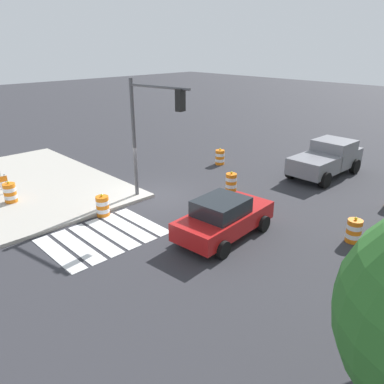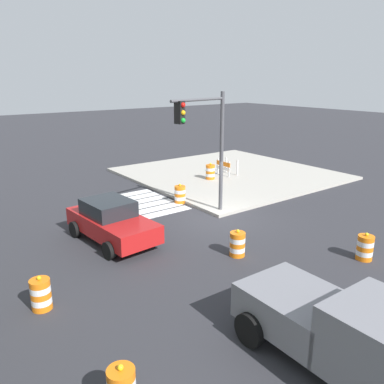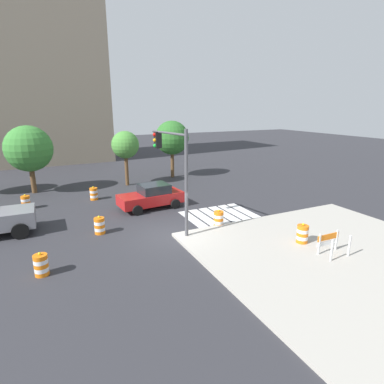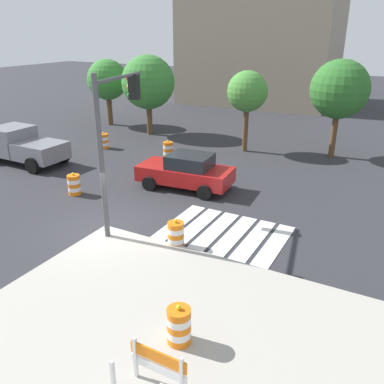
{
  "view_description": "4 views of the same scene",
  "coord_description": "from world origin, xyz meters",
  "px_view_note": "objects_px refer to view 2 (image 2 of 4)",
  "views": [
    {
      "loc": [
        10.68,
        13.73,
        7.1
      ],
      "look_at": [
        0.8,
        3.48,
        1.48
      ],
      "focal_mm": 35.62,
      "sensor_mm": 36.0,
      "label": 1
    },
    {
      "loc": [
        -12.89,
        11.11,
        6.26
      ],
      "look_at": [
        1.08,
        0.74,
        1.14
      ],
      "focal_mm": 36.67,
      "sensor_mm": 36.0,
      "label": 2
    },
    {
      "loc": [
        -5.77,
        -14.45,
        6.7
      ],
      "look_at": [
        2.22,
        2.1,
        1.65
      ],
      "focal_mm": 29.29,
      "sensor_mm": 36.0,
      "label": 3
    },
    {
      "loc": [
        9.2,
        -10.31,
        6.91
      ],
      "look_at": [
        1.89,
        3.24,
        0.68
      ],
      "focal_mm": 38.08,
      "sensor_mm": 36.0,
      "label": 4
    }
  ],
  "objects_px": {
    "traffic_barrel_on_sidewalk": "(210,172)",
    "traffic_barrel_median_near": "(180,194)",
    "traffic_light_pole": "(206,133)",
    "traffic_barrel_far_curb": "(41,294)",
    "traffic_barrel_median_far": "(237,244)",
    "construction_barricade": "(225,166)",
    "traffic_barrel_crosswalk_end": "(365,248)",
    "sports_car": "(111,221)",
    "pickup_truck": "(354,338)"
  },
  "relations": [
    {
      "from": "traffic_barrel_on_sidewalk",
      "to": "traffic_barrel_median_near",
      "type": "bearing_deg",
      "value": 121.39
    },
    {
      "from": "traffic_barrel_median_near",
      "to": "traffic_light_pole",
      "type": "xyz_separation_m",
      "value": [
        -2.58,
        0.4,
        3.46
      ]
    },
    {
      "from": "traffic_barrel_median_near",
      "to": "traffic_barrel_far_curb",
      "type": "distance_m",
      "value": 10.28
    },
    {
      "from": "traffic_barrel_median_far",
      "to": "construction_barricade",
      "type": "relative_size",
      "value": 0.78
    },
    {
      "from": "traffic_barrel_crosswalk_end",
      "to": "traffic_light_pole",
      "type": "distance_m",
      "value": 7.78
    },
    {
      "from": "sports_car",
      "to": "traffic_barrel_median_far",
      "type": "bearing_deg",
      "value": -142.83
    },
    {
      "from": "traffic_barrel_crosswalk_end",
      "to": "construction_barricade",
      "type": "height_order",
      "value": "construction_barricade"
    },
    {
      "from": "pickup_truck",
      "to": "construction_barricade",
      "type": "bearing_deg",
      "value": -32.42
    },
    {
      "from": "traffic_barrel_far_curb",
      "to": "construction_barricade",
      "type": "distance_m",
      "value": 16.35
    },
    {
      "from": "sports_car",
      "to": "traffic_barrel_far_curb",
      "type": "bearing_deg",
      "value": 131.27
    },
    {
      "from": "traffic_barrel_median_near",
      "to": "traffic_barrel_median_far",
      "type": "xyz_separation_m",
      "value": [
        -6.35,
        1.9,
        0.0
      ]
    },
    {
      "from": "traffic_barrel_on_sidewalk",
      "to": "traffic_light_pole",
      "type": "relative_size",
      "value": 0.19
    },
    {
      "from": "traffic_barrel_median_near",
      "to": "traffic_light_pole",
      "type": "distance_m",
      "value": 4.33
    },
    {
      "from": "construction_barricade",
      "to": "traffic_barrel_far_curb",
      "type": "bearing_deg",
      "value": 120.55
    },
    {
      "from": "pickup_truck",
      "to": "traffic_barrel_median_far",
      "type": "xyz_separation_m",
      "value": [
        5.87,
        -2.14,
        -0.52
      ]
    },
    {
      "from": "sports_car",
      "to": "traffic_light_pole",
      "type": "height_order",
      "value": "traffic_light_pole"
    },
    {
      "from": "traffic_barrel_median_far",
      "to": "traffic_barrel_on_sidewalk",
      "type": "relative_size",
      "value": 1.0
    },
    {
      "from": "traffic_barrel_far_curb",
      "to": "traffic_light_pole",
      "type": "height_order",
      "value": "traffic_light_pole"
    },
    {
      "from": "traffic_barrel_median_far",
      "to": "traffic_barrel_on_sidewalk",
      "type": "xyz_separation_m",
      "value": [
        8.79,
        -5.9,
        0.15
      ]
    },
    {
      "from": "traffic_barrel_median_far",
      "to": "traffic_light_pole",
      "type": "relative_size",
      "value": 0.19
    },
    {
      "from": "traffic_light_pole",
      "to": "traffic_barrel_crosswalk_end",
      "type": "bearing_deg",
      "value": -163.93
    },
    {
      "from": "traffic_barrel_median_near",
      "to": "pickup_truck",
      "type": "bearing_deg",
      "value": 161.74
    },
    {
      "from": "traffic_barrel_crosswalk_end",
      "to": "traffic_barrel_median_near",
      "type": "bearing_deg",
      "value": 9.33
    },
    {
      "from": "sports_car",
      "to": "traffic_light_pole",
      "type": "distance_m",
      "value": 5.49
    },
    {
      "from": "traffic_barrel_on_sidewalk",
      "to": "sports_car",
      "type": "bearing_deg",
      "value": 118.22
    },
    {
      "from": "traffic_barrel_median_near",
      "to": "traffic_barrel_far_curb",
      "type": "xyz_separation_m",
      "value": [
        -5.6,
        8.63,
        0.0
      ]
    },
    {
      "from": "traffic_barrel_median_near",
      "to": "construction_barricade",
      "type": "distance_m",
      "value": 6.1
    },
    {
      "from": "pickup_truck",
      "to": "traffic_barrel_median_far",
      "type": "bearing_deg",
      "value": -19.99
    },
    {
      "from": "traffic_barrel_on_sidewalk",
      "to": "construction_barricade",
      "type": "height_order",
      "value": "traffic_barrel_on_sidewalk"
    },
    {
      "from": "traffic_barrel_median_near",
      "to": "traffic_barrel_median_far",
      "type": "distance_m",
      "value": 6.62
    },
    {
      "from": "traffic_barrel_median_far",
      "to": "traffic_barrel_median_near",
      "type": "bearing_deg",
      "value": -16.63
    },
    {
      "from": "traffic_barrel_on_sidewalk",
      "to": "construction_barricade",
      "type": "relative_size",
      "value": 0.78
    },
    {
      "from": "traffic_barrel_median_near",
      "to": "traffic_barrel_on_sidewalk",
      "type": "bearing_deg",
      "value": -58.61
    },
    {
      "from": "sports_car",
      "to": "traffic_light_pole",
      "type": "xyz_separation_m",
      "value": [
        -0.23,
        -4.52,
        3.1
      ]
    },
    {
      "from": "traffic_barrel_crosswalk_end",
      "to": "traffic_barrel_on_sidewalk",
      "type": "bearing_deg",
      "value": -11.94
    },
    {
      "from": "sports_car",
      "to": "traffic_light_pole",
      "type": "relative_size",
      "value": 0.81
    },
    {
      "from": "traffic_barrel_crosswalk_end",
      "to": "traffic_barrel_far_curb",
      "type": "xyz_separation_m",
      "value": [
        3.67,
        10.15,
        0.0
      ]
    },
    {
      "from": "construction_barricade",
      "to": "traffic_barrel_on_sidewalk",
      "type": "bearing_deg",
      "value": 100.7
    },
    {
      "from": "traffic_barrel_far_curb",
      "to": "traffic_barrel_crosswalk_end",
      "type": "bearing_deg",
      "value": -109.9
    },
    {
      "from": "traffic_barrel_far_curb",
      "to": "traffic_barrel_on_sidewalk",
      "type": "distance_m",
      "value": 14.97
    },
    {
      "from": "sports_car",
      "to": "traffic_barrel_on_sidewalk",
      "type": "distance_m",
      "value": 10.13
    },
    {
      "from": "traffic_barrel_far_curb",
      "to": "traffic_barrel_on_sidewalk",
      "type": "height_order",
      "value": "traffic_barrel_on_sidewalk"
    },
    {
      "from": "traffic_barrel_median_near",
      "to": "traffic_light_pole",
      "type": "relative_size",
      "value": 0.19
    },
    {
      "from": "pickup_truck",
      "to": "construction_barricade",
      "type": "xyz_separation_m",
      "value": [
        14.94,
        -9.49,
        -0.25
      ]
    },
    {
      "from": "traffic_barrel_crosswalk_end",
      "to": "pickup_truck",
      "type": "bearing_deg",
      "value": 117.96
    },
    {
      "from": "traffic_barrel_crosswalk_end",
      "to": "traffic_barrel_median_near",
      "type": "relative_size",
      "value": 1.0
    },
    {
      "from": "traffic_barrel_crosswalk_end",
      "to": "traffic_barrel_on_sidewalk",
      "type": "distance_m",
      "value": 11.97
    },
    {
      "from": "pickup_truck",
      "to": "traffic_barrel_median_far",
      "type": "height_order",
      "value": "pickup_truck"
    },
    {
      "from": "sports_car",
      "to": "traffic_barrel_far_curb",
      "type": "xyz_separation_m",
      "value": [
        -3.25,
        3.7,
        -0.36
      ]
    },
    {
      "from": "traffic_barrel_median_far",
      "to": "sports_car",
      "type": "bearing_deg",
      "value": 37.17
    }
  ]
}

